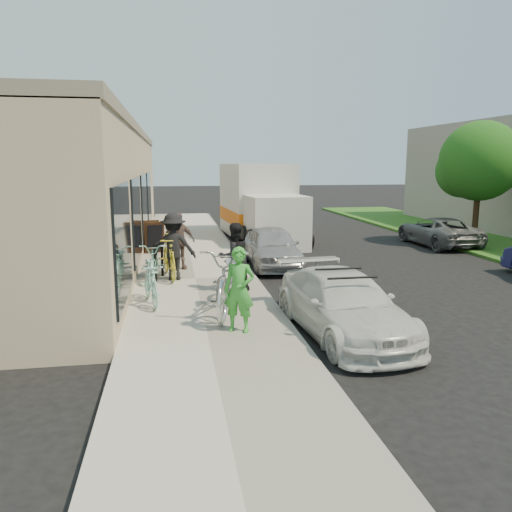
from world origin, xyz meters
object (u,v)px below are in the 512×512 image
cruiser_bike_a (151,283)px  bystander_a (174,247)px  cruiser_bike_b (155,261)px  moving_truck (260,206)px  bike_rack (159,256)px  man_standing (234,257)px  sedan_silver (272,247)px  bystander_b (178,241)px  woman_rider (239,290)px  median_tree (479,164)px  sedan_white (343,304)px  sandwich_board (153,237)px  tandem_bike (230,279)px  cruiser_bike_c (169,256)px  far_car_gray (438,231)px

cruiser_bike_a → bystander_a: bystander_a is taller
cruiser_bike_b → bystander_a: bearing=-6.1°
moving_truck → bystander_a: 8.18m
bike_rack → man_standing: (1.76, -1.55, 0.22)m
sedan_silver → bystander_b: (-2.78, -0.55, 0.33)m
bike_rack → woman_rider: bearing=-71.4°
moving_truck → median_tree: size_ratio=1.40×
median_tree → woman_rider: median_tree is taller
sedan_white → woman_rider: size_ratio=2.65×
cruiser_bike_b → sandwich_board: bearing=94.4°
bike_rack → tandem_bike: (1.46, -3.23, 0.10)m
bystander_b → cruiser_bike_b: bearing=-131.5°
sedan_silver → cruiser_bike_b: sedan_silver is taller
woman_rider → cruiser_bike_b: woman_rider is taller
sandwich_board → bystander_b: size_ratio=0.66×
cruiser_bike_b → cruiser_bike_c: 0.41m
tandem_bike → bystander_a: bearing=123.6°
sedan_white → tandem_bike: 2.31m
woman_rider → bystander_b: 5.61m
cruiser_bike_b → sedan_silver: bearing=29.3°
sedan_white → woman_rider: (-1.89, 0.06, 0.34)m
sandwich_board → cruiser_bike_b: 3.99m
far_car_gray → bystander_b: bystander_b is taller
man_standing → bystander_b: man_standing is taller
man_standing → bike_rack: bearing=-56.6°
sedan_white → median_tree: bearing=42.0°
tandem_bike → man_standing: bearing=94.2°
sedan_white → bystander_b: bystander_b is taller
median_tree → woman_rider: (-10.27, -8.92, -2.13)m
sandwich_board → far_car_gray: (10.55, 0.61, -0.14)m
tandem_bike → man_standing: 1.71m
sedan_silver → cruiser_bike_a: 5.30m
man_standing → cruiser_bike_c: man_standing is taller
moving_truck → far_car_gray: bearing=-27.0°
median_tree → bystander_b: 11.92m
sedan_white → moving_truck: (0.53, 11.68, 0.79)m
cruiser_bike_b → bystander_b: bearing=64.6°
bike_rack → far_car_gray: (10.28, 4.50, -0.18)m
sedan_white → bystander_a: 5.26m
bike_rack → sandwich_board: (-0.27, 3.88, -0.04)m
moving_truck → bystander_b: size_ratio=4.02×
bike_rack → median_tree: size_ratio=0.21×
far_car_gray → man_standing: (-8.52, -6.04, 0.41)m
tandem_bike → sedan_silver: bearing=83.6°
sedan_silver → tandem_bike: bearing=-109.4°
man_standing → cruiser_bike_b: 2.37m
sedan_silver → bystander_b: 2.86m
cruiser_bike_b → bystander_b: size_ratio=1.16×
cruiser_bike_c → bystander_a: (0.13, -0.24, 0.29)m
sedan_white → bystander_a: bystander_a is taller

